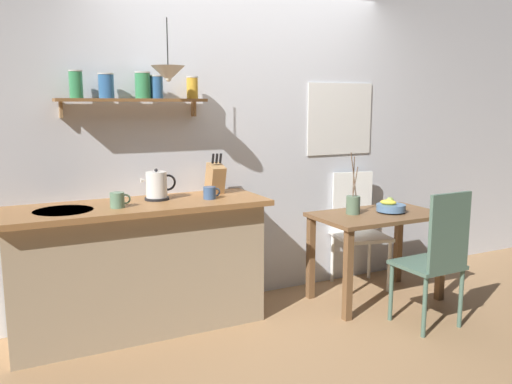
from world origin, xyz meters
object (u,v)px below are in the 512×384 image
at_px(coffee_mug_spare, 210,193).
at_px(pendant_lamp, 168,74).
at_px(electric_kettle, 157,186).
at_px(twig_vase, 353,204).
at_px(dining_chair_near, 437,255).
at_px(dining_chair_far, 357,224).
at_px(dining_table, 377,228).
at_px(fruit_bowl, 391,207).
at_px(knife_block, 215,178).
at_px(coffee_mug_by_sink, 118,200).

relative_size(coffee_mug_spare, pendant_lamp, 0.31).
bearing_deg(electric_kettle, twig_vase, -9.73).
height_order(dining_chair_near, dining_chair_far, dining_chair_near).
bearing_deg(coffee_mug_spare, dining_chair_far, 7.31).
bearing_deg(dining_table, twig_vase, 159.58).
relative_size(fruit_bowl, knife_block, 0.76).
distance_m(dining_chair_far, pendant_lamp, 2.17).
distance_m(coffee_mug_by_sink, pendant_lamp, 0.92).
height_order(twig_vase, knife_block, knife_block).
bearing_deg(dining_table, knife_block, 162.56).
xyz_separation_m(dining_chair_near, fruit_bowl, (0.12, 0.64, 0.22)).
bearing_deg(knife_block, coffee_mug_by_sink, -163.94).
distance_m(dining_chair_far, knife_block, 1.44).
distance_m(twig_vase, pendant_lamp, 1.79).
distance_m(dining_table, knife_block, 1.39).
bearing_deg(twig_vase, dining_chair_far, 47.66).
bearing_deg(twig_vase, dining_table, -20.42).
bearing_deg(pendant_lamp, dining_chair_far, 4.85).
xyz_separation_m(dining_chair_near, knife_block, (-1.26, 1.05, 0.50)).
xyz_separation_m(fruit_bowl, pendant_lamp, (-1.78, 0.25, 1.04)).
bearing_deg(fruit_bowl, coffee_mug_spare, 171.96).
xyz_separation_m(dining_chair_far, pendant_lamp, (-1.75, -0.15, 1.27)).
height_order(fruit_bowl, pendant_lamp, pendant_lamp).
bearing_deg(coffee_mug_by_sink, pendant_lamp, 10.07).
relative_size(coffee_mug_by_sink, pendant_lamp, 0.32).
height_order(dining_table, electric_kettle, electric_kettle).
height_order(dining_table, dining_chair_near, dining_chair_near).
height_order(twig_vase, pendant_lamp, pendant_lamp).
xyz_separation_m(twig_vase, pendant_lamp, (-1.47, 0.16, 1.01)).
height_order(dining_table, dining_chair_far, dining_chair_far).
distance_m(coffee_mug_spare, pendant_lamp, 0.89).
relative_size(dining_chair_far, electric_kettle, 3.89).
relative_size(dining_table, pendant_lamp, 2.45).
distance_m(dining_table, dining_chair_far, 0.40).
height_order(fruit_bowl, electric_kettle, electric_kettle).
height_order(twig_vase, electric_kettle, twig_vase).
relative_size(dining_chair_far, knife_block, 3.22).
distance_m(electric_kettle, coffee_mug_by_sink, 0.36).
bearing_deg(pendant_lamp, fruit_bowl, -8.09).
bearing_deg(pendant_lamp, knife_block, 21.56).
xyz_separation_m(dining_chair_far, fruit_bowl, (0.03, -0.40, 0.23)).
relative_size(dining_chair_far, coffee_mug_by_sink, 7.31).
bearing_deg(fruit_bowl, knife_block, 163.36).
xyz_separation_m(electric_kettle, coffee_mug_spare, (0.35, -0.14, -0.06)).
bearing_deg(coffee_mug_by_sink, electric_kettle, 28.09).
distance_m(dining_chair_near, twig_vase, 0.80).
height_order(dining_chair_far, pendant_lamp, pendant_lamp).
bearing_deg(electric_kettle, knife_block, 7.08).
distance_m(fruit_bowl, pendant_lamp, 2.08).
xyz_separation_m(dining_table, knife_block, (-1.26, 0.40, 0.45)).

